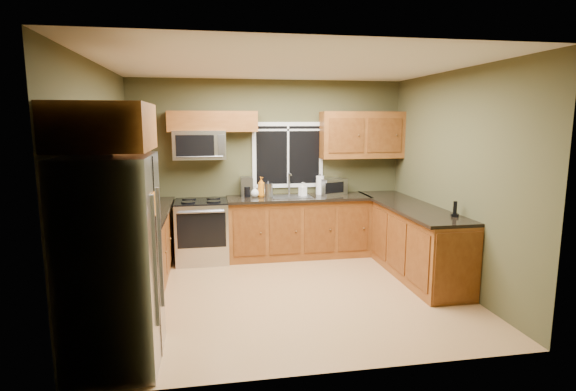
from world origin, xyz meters
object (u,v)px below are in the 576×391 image
object	(u,v)px
kettle	(268,189)
refrigerator	(113,262)
cordless_phone	(455,212)
paper_towel_roll	(320,185)
coffee_maker	(247,187)
soap_bottle_a	(261,187)
soap_bottle_c	(255,191)
range	(202,231)
toaster_oven	(332,186)
microwave	(200,145)
soap_bottle_b	(303,189)

from	to	relation	value
kettle	refrigerator	bearing A→B (deg)	-120.88
cordless_phone	paper_towel_roll	bearing A→B (deg)	122.17
coffee_maker	soap_bottle_a	bearing A→B (deg)	-19.18
kettle	soap_bottle_c	distance (m)	0.21
coffee_maker	cordless_phone	size ratio (longest dim) A/B	1.57
soap_bottle_a	cordless_phone	bearing A→B (deg)	-40.77
paper_towel_roll	soap_bottle_c	distance (m)	1.04
kettle	range	bearing A→B (deg)	-176.86
soap_bottle_c	toaster_oven	bearing A→B (deg)	2.32
microwave	cordless_phone	xyz separation A→B (m)	(3.03, -1.88, -0.73)
refrigerator	coffee_maker	xyz separation A→B (m)	(1.37, 2.94, 0.18)
toaster_oven	kettle	bearing A→B (deg)	-175.02
range	coffee_maker	xyz separation A→B (m)	(0.69, 0.17, 0.61)
cordless_phone	refrigerator	bearing A→B (deg)	-164.55
refrigerator	soap_bottle_a	bearing A→B (deg)	60.98
refrigerator	coffee_maker	bearing A→B (deg)	64.93
range	soap_bottle_a	bearing A→B (deg)	6.02
refrigerator	soap_bottle_a	world-z (taller)	refrigerator
soap_bottle_a	cordless_phone	size ratio (longest dim) A/B	1.61
microwave	cordless_phone	world-z (taller)	microwave
coffee_maker	cordless_phone	xyz separation A→B (m)	(2.34, -1.91, -0.08)
toaster_oven	soap_bottle_c	world-z (taller)	toaster_oven
coffee_maker	kettle	size ratio (longest dim) A/B	1.17
refrigerator	kettle	world-z (taller)	refrigerator
toaster_oven	soap_bottle_b	bearing A→B (deg)	-167.03
soap_bottle_b	soap_bottle_a	bearing A→B (deg)	174.15
refrigerator	kettle	bearing A→B (deg)	59.12
soap_bottle_c	cordless_phone	distance (m)	2.89
kettle	microwave	bearing A→B (deg)	175.36
microwave	soap_bottle_a	distance (m)	1.10
refrigerator	kettle	size ratio (longest dim) A/B	7.12
microwave	kettle	size ratio (longest dim) A/B	3.01
paper_towel_roll	soap_bottle_c	size ratio (longest dim) A/B	1.90
kettle	soap_bottle_a	size ratio (longest dim) A/B	0.84
paper_towel_roll	cordless_phone	size ratio (longest dim) A/B	1.70
kettle	cordless_phone	distance (m)	2.71
paper_towel_roll	soap_bottle_a	bearing A→B (deg)	-175.91
toaster_oven	paper_towel_roll	distance (m)	0.19
coffee_maker	soap_bottle_a	xyz separation A→B (m)	(0.21, -0.07, 0.01)
refrigerator	toaster_oven	distance (m)	3.98
microwave	toaster_oven	size ratio (longest dim) A/B	1.61
toaster_oven	soap_bottle_a	world-z (taller)	soap_bottle_a
microwave	refrigerator	bearing A→B (deg)	-103.34
kettle	soap_bottle_c	size ratio (longest dim) A/B	1.51
toaster_oven	paper_towel_roll	world-z (taller)	paper_towel_roll
paper_towel_roll	soap_bottle_a	xyz separation A→B (m)	(-0.93, -0.07, 0.01)
soap_bottle_c	microwave	bearing A→B (deg)	177.02
kettle	soap_bottle_a	distance (m)	0.11
microwave	kettle	world-z (taller)	microwave
microwave	soap_bottle_c	world-z (taller)	microwave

